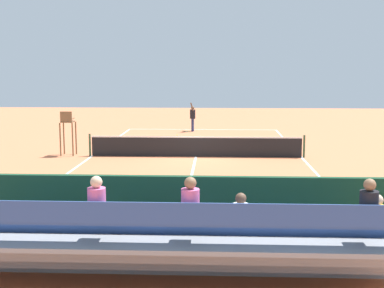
{
  "coord_description": "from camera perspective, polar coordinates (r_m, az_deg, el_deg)",
  "views": [
    {
      "loc": [
        -0.98,
        24.66,
        4.24
      ],
      "look_at": [
        0.0,
        4.0,
        1.2
      ],
      "focal_mm": 49.17,
      "sensor_mm": 36.0,
      "label": 1
    }
  ],
  "objects": [
    {
      "name": "umpire_chair",
      "position": [
        25.98,
        -13.35,
        1.67
      ],
      "size": [
        0.67,
        0.67,
        2.14
      ],
      "color": "brown",
      "rests_on": "ground"
    },
    {
      "name": "tennis_player",
      "position": [
        34.78,
        0.07,
        3.04
      ],
      "size": [
        0.4,
        0.55,
        1.93
      ],
      "color": "navy",
      "rests_on": "ground"
    },
    {
      "name": "backdrop_wall",
      "position": [
        11.19,
        -2.45,
        -8.49
      ],
      "size": [
        18.0,
        0.16,
        2.0
      ],
      "primitive_type": "cube",
      "color": "#194228",
      "rests_on": "ground"
    },
    {
      "name": "tennis_racket",
      "position": [
        34.69,
        -0.58,
        1.37
      ],
      "size": [
        0.54,
        0.49,
        0.03
      ],
      "color": "black",
      "rests_on": "ground"
    },
    {
      "name": "court_line_markings",
      "position": [
        25.08,
        0.44,
        -1.37
      ],
      "size": [
        10.1,
        22.2,
        0.01
      ],
      "color": "white",
      "rests_on": "ground"
    },
    {
      "name": "tennis_ball_near",
      "position": [
        32.79,
        -1.65,
        0.99
      ],
      "size": [
        0.07,
        0.07,
        0.07
      ],
      "primitive_type": "sphere",
      "color": "#CCDB33",
      "rests_on": "ground"
    },
    {
      "name": "courtside_bench",
      "position": [
        12.06,
        9.67,
        -9.54
      ],
      "size": [
        1.8,
        0.4,
        0.93
      ],
      "color": "#234C2D",
      "rests_on": "ground"
    },
    {
      "name": "bleacher_stand",
      "position": [
        9.89,
        -2.48,
        -11.08
      ],
      "size": [
        9.06,
        2.4,
        2.48
      ],
      "color": "gray",
      "rests_on": "ground"
    },
    {
      "name": "ground_plane",
      "position": [
        25.04,
        0.43,
        -1.39
      ],
      "size": [
        60.0,
        60.0,
        0.0
      ],
      "primitive_type": "plane",
      "color": "#CC7047"
    },
    {
      "name": "equipment_bag",
      "position": [
        11.99,
        -0.47,
        -11.44
      ],
      "size": [
        0.9,
        0.36,
        0.36
      ],
      "primitive_type": "cube",
      "color": "#B22D2D",
      "rests_on": "ground"
    },
    {
      "name": "tennis_net",
      "position": [
        24.96,
        0.43,
        -0.25
      ],
      "size": [
        10.3,
        0.1,
        1.07
      ],
      "color": "black",
      "rests_on": "ground"
    }
  ]
}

